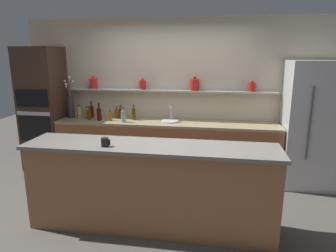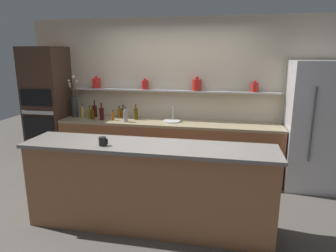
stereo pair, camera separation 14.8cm
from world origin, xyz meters
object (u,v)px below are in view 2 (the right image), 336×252
(oven_tower, at_px, (48,108))
(bottle_oil_2, at_px, (90,114))
(bottle_spirit_6, at_px, (125,116))
(bottle_wine_4, at_px, (95,111))
(sink_fixture, at_px, (172,120))
(bottle_sauce_7, at_px, (119,113))
(bottle_wine_3, at_px, (102,114))
(bottle_oil_5, at_px, (136,113))
(coffee_mug, at_px, (103,141))
(refrigerator, at_px, (316,126))
(bottle_oil_1, at_px, (123,113))
(bottle_oil_9, at_px, (92,114))
(flower_vase, at_px, (74,104))
(bottle_spirit_8, at_px, (83,112))
(bottle_sauce_0, at_px, (113,116))

(oven_tower, height_order, bottle_oil_2, oven_tower)
(bottle_spirit_6, bearing_deg, bottle_wine_4, 156.93)
(sink_fixture, distance_m, bottle_sauce_7, 0.98)
(bottle_wine_3, xyz_separation_m, bottle_spirit_6, (0.44, -0.06, -0.01))
(bottle_wine_3, bearing_deg, bottle_spirit_6, -7.70)
(bottle_oil_5, height_order, coffee_mug, bottle_oil_5)
(refrigerator, xyz_separation_m, bottle_oil_1, (-3.09, 0.18, 0.05))
(refrigerator, bearing_deg, bottle_oil_9, -179.67)
(oven_tower, height_order, flower_vase, oven_tower)
(bottle_sauce_7, height_order, bottle_spirit_8, bottle_spirit_8)
(refrigerator, distance_m, bottle_wine_4, 3.63)
(bottle_spirit_8, relative_size, bottle_oil_9, 1.04)
(flower_vase, bearing_deg, bottle_spirit_8, -14.89)
(bottle_sauce_0, height_order, bottle_spirit_8, bottle_spirit_8)
(bottle_sauce_0, xyz_separation_m, bottle_spirit_8, (-0.60, 0.09, 0.02))
(bottle_oil_5, height_order, bottle_spirit_8, bottle_oil_5)
(refrigerator, height_order, bottle_oil_9, refrigerator)
(bottle_oil_1, bearing_deg, bottle_wine_3, -142.33)
(sink_fixture, height_order, bottle_sauce_7, sink_fixture)
(oven_tower, distance_m, bottle_sauce_7, 1.28)
(bottle_oil_1, height_order, bottle_wine_4, bottle_wine_4)
(bottle_oil_2, height_order, bottle_wine_4, bottle_wine_4)
(refrigerator, bearing_deg, bottle_spirit_6, -177.92)
(bottle_spirit_6, height_order, bottle_sauce_7, bottle_spirit_6)
(sink_fixture, distance_m, bottle_spirit_8, 1.60)
(bottle_oil_9, relative_size, coffee_mug, 2.14)
(refrigerator, relative_size, flower_vase, 2.65)
(bottle_oil_5, xyz_separation_m, bottle_spirit_8, (-0.96, -0.03, -0.01))
(bottle_oil_2, xyz_separation_m, bottle_spirit_8, (-0.15, 0.03, 0.01))
(bottle_oil_2, xyz_separation_m, bottle_wine_3, (0.25, -0.08, 0.03))
(bottle_oil_5, distance_m, bottle_oil_9, 0.75)
(bottle_sauce_0, distance_m, bottle_sauce_7, 0.24)
(bottle_oil_2, height_order, bottle_oil_9, bottle_oil_9)
(oven_tower, distance_m, bottle_spirit_6, 1.50)
(oven_tower, height_order, bottle_sauce_7, oven_tower)
(bottle_wine_3, height_order, bottle_spirit_8, bottle_wine_3)
(refrigerator, relative_size, bottle_oil_9, 8.55)
(bottle_oil_1, bearing_deg, bottle_oil_5, -18.60)
(bottle_wine_3, bearing_deg, bottle_spirit_8, 164.96)
(sink_fixture, distance_m, bottle_oil_5, 0.64)
(flower_vase, relative_size, bottle_spirit_8, 3.11)
(bottle_oil_9, bearing_deg, refrigerator, 0.33)
(flower_vase, distance_m, coffee_mug, 2.25)
(refrigerator, distance_m, coffee_mug, 3.16)
(refrigerator, height_order, bottle_oil_5, refrigerator)
(coffee_mug, bearing_deg, bottle_oil_5, 95.71)
(bottle_sauce_0, xyz_separation_m, bottle_oil_5, (0.37, 0.13, 0.03))
(bottle_oil_2, distance_m, bottle_wine_3, 0.27)
(bottle_sauce_0, height_order, bottle_sauce_7, bottle_sauce_7)
(oven_tower, height_order, coffee_mug, oven_tower)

